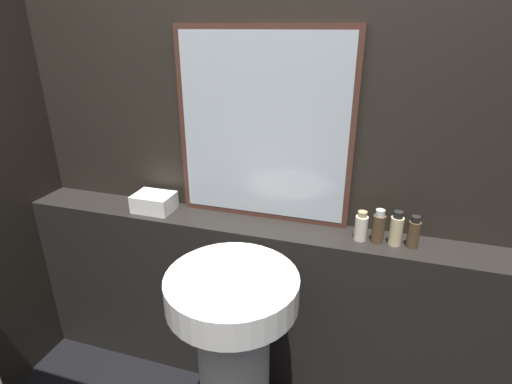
{
  "coord_description": "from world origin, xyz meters",
  "views": [
    {
      "loc": [
        0.49,
        -0.41,
        1.78
      ],
      "look_at": [
        0.03,
        1.07,
        1.13
      ],
      "focal_mm": 28.0,
      "sensor_mm": 36.0,
      "label": 1
    }
  ],
  "objects_px": {
    "mirror": "(262,129)",
    "pedestal_sink": "(234,349)",
    "towel_stack": "(154,202)",
    "lotion_bottle": "(396,229)",
    "shampoo_bottle": "(361,227)",
    "conditioner_bottle": "(378,227)",
    "body_wash_bottle": "(414,233)"
  },
  "relations": [
    {
      "from": "towel_stack",
      "to": "body_wash_bottle",
      "type": "xyz_separation_m",
      "value": [
        1.22,
        0.0,
        0.02
      ]
    },
    {
      "from": "pedestal_sink",
      "to": "towel_stack",
      "type": "relative_size",
      "value": 4.75
    },
    {
      "from": "mirror",
      "to": "shampoo_bottle",
      "type": "relative_size",
      "value": 6.52
    },
    {
      "from": "pedestal_sink",
      "to": "mirror",
      "type": "distance_m",
      "value": 0.95
    },
    {
      "from": "towel_stack",
      "to": "lotion_bottle",
      "type": "xyz_separation_m",
      "value": [
        1.15,
        0.0,
        0.03
      ]
    },
    {
      "from": "towel_stack",
      "to": "lotion_bottle",
      "type": "bearing_deg",
      "value": 0.0
    },
    {
      "from": "towel_stack",
      "to": "body_wash_bottle",
      "type": "distance_m",
      "value": 1.22
    },
    {
      "from": "towel_stack",
      "to": "shampoo_bottle",
      "type": "bearing_deg",
      "value": 0.0
    },
    {
      "from": "pedestal_sink",
      "to": "mirror",
      "type": "relative_size",
      "value": 1.06
    },
    {
      "from": "lotion_bottle",
      "to": "pedestal_sink",
      "type": "bearing_deg",
      "value": -144.11
    },
    {
      "from": "mirror",
      "to": "lotion_bottle",
      "type": "height_order",
      "value": "mirror"
    },
    {
      "from": "conditioner_bottle",
      "to": "body_wash_bottle",
      "type": "height_order",
      "value": "conditioner_bottle"
    },
    {
      "from": "pedestal_sink",
      "to": "conditioner_bottle",
      "type": "height_order",
      "value": "conditioner_bottle"
    },
    {
      "from": "shampoo_bottle",
      "to": "body_wash_bottle",
      "type": "xyz_separation_m",
      "value": [
        0.21,
        0.0,
        0.0
      ]
    },
    {
      "from": "body_wash_bottle",
      "to": "conditioner_bottle",
      "type": "bearing_deg",
      "value": 180.0
    },
    {
      "from": "pedestal_sink",
      "to": "lotion_bottle",
      "type": "distance_m",
      "value": 0.84
    },
    {
      "from": "conditioner_bottle",
      "to": "lotion_bottle",
      "type": "relative_size",
      "value": 0.99
    },
    {
      "from": "towel_stack",
      "to": "body_wash_bottle",
      "type": "height_order",
      "value": "body_wash_bottle"
    },
    {
      "from": "pedestal_sink",
      "to": "towel_stack",
      "type": "bearing_deg",
      "value": 143.54
    },
    {
      "from": "towel_stack",
      "to": "shampoo_bottle",
      "type": "relative_size",
      "value": 1.45
    },
    {
      "from": "conditioner_bottle",
      "to": "lotion_bottle",
      "type": "height_order",
      "value": "lotion_bottle"
    },
    {
      "from": "towel_stack",
      "to": "pedestal_sink",
      "type": "bearing_deg",
      "value": -36.46
    },
    {
      "from": "mirror",
      "to": "shampoo_bottle",
      "type": "xyz_separation_m",
      "value": [
        0.47,
        -0.09,
        -0.38
      ]
    },
    {
      "from": "conditioner_bottle",
      "to": "lotion_bottle",
      "type": "bearing_deg",
      "value": 0.0
    },
    {
      "from": "conditioner_bottle",
      "to": "body_wash_bottle",
      "type": "xyz_separation_m",
      "value": [
        0.14,
        0.0,
        -0.0
      ]
    },
    {
      "from": "mirror",
      "to": "towel_stack",
      "type": "distance_m",
      "value": 0.67
    },
    {
      "from": "pedestal_sink",
      "to": "mirror",
      "type": "bearing_deg",
      "value": 93.72
    },
    {
      "from": "mirror",
      "to": "pedestal_sink",
      "type": "bearing_deg",
      "value": -86.28
    },
    {
      "from": "mirror",
      "to": "conditioner_bottle",
      "type": "distance_m",
      "value": 0.66
    },
    {
      "from": "shampoo_bottle",
      "to": "conditioner_bottle",
      "type": "xyz_separation_m",
      "value": [
        0.07,
        0.0,
        0.01
      ]
    },
    {
      "from": "shampoo_bottle",
      "to": "conditioner_bottle",
      "type": "distance_m",
      "value": 0.07
    },
    {
      "from": "lotion_bottle",
      "to": "body_wash_bottle",
      "type": "height_order",
      "value": "lotion_bottle"
    }
  ]
}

